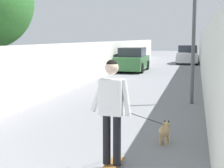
{
  "coord_description": "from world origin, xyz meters",
  "views": [
    {
      "loc": [
        -2.46,
        -2.36,
        2.16
      ],
      "look_at": [
        5.7,
        -0.32,
        1.0
      ],
      "focal_mm": 53.95,
      "sensor_mm": 36.0,
      "label": 1
    }
  ],
  "objects_px": {
    "person_skateboarder": "(112,104)",
    "dog": "(164,130)",
    "skateboard": "(112,165)",
    "car_far": "(188,55)",
    "lamp_post": "(195,7)",
    "car_near": "(132,60)"
  },
  "relations": [
    {
      "from": "skateboard",
      "to": "dog",
      "type": "xyz_separation_m",
      "value": [
        1.61,
        -0.71,
        0.21
      ]
    },
    {
      "from": "lamp_post",
      "to": "car_near",
      "type": "height_order",
      "value": "lamp_post"
    },
    {
      "from": "person_skateboarder",
      "to": "car_far",
      "type": "distance_m",
      "value": 23.98
    },
    {
      "from": "lamp_post",
      "to": "skateboard",
      "type": "bearing_deg",
      "value": 168.9
    },
    {
      "from": "skateboard",
      "to": "dog",
      "type": "relative_size",
      "value": 0.43
    },
    {
      "from": "car_near",
      "to": "car_far",
      "type": "distance_m",
      "value": 8.27
    },
    {
      "from": "skateboard",
      "to": "car_far",
      "type": "relative_size",
      "value": 0.21
    },
    {
      "from": "lamp_post",
      "to": "dog",
      "type": "distance_m",
      "value": 5.34
    },
    {
      "from": "skateboard",
      "to": "car_far",
      "type": "bearing_deg",
      "value": -1.42
    },
    {
      "from": "skateboard",
      "to": "dog",
      "type": "distance_m",
      "value": 1.77
    },
    {
      "from": "lamp_post",
      "to": "person_skateboarder",
      "type": "distance_m",
      "value": 6.53
    },
    {
      "from": "lamp_post",
      "to": "car_far",
      "type": "relative_size",
      "value": 1.18
    },
    {
      "from": "person_skateboarder",
      "to": "dog",
      "type": "bearing_deg",
      "value": -23.86
    },
    {
      "from": "lamp_post",
      "to": "car_far",
      "type": "bearing_deg",
      "value": 1.92
    },
    {
      "from": "skateboard",
      "to": "car_near",
      "type": "relative_size",
      "value": 0.2
    },
    {
      "from": "lamp_post",
      "to": "dog",
      "type": "relative_size",
      "value": 2.42
    },
    {
      "from": "skateboard",
      "to": "car_far",
      "type": "distance_m",
      "value": 23.99
    },
    {
      "from": "car_far",
      "to": "lamp_post",
      "type": "bearing_deg",
      "value": -178.08
    },
    {
      "from": "dog",
      "to": "car_far",
      "type": "distance_m",
      "value": 22.37
    },
    {
      "from": "lamp_post",
      "to": "skateboard",
      "type": "relative_size",
      "value": 5.62
    },
    {
      "from": "person_skateboarder",
      "to": "dog",
      "type": "height_order",
      "value": "person_skateboarder"
    },
    {
      "from": "car_near",
      "to": "car_far",
      "type": "relative_size",
      "value": 1.04
    }
  ]
}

